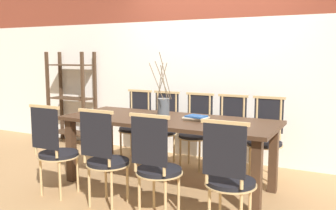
{
  "coord_description": "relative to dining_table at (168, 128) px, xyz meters",
  "views": [
    {
      "loc": [
        1.87,
        -3.61,
        1.48
      ],
      "look_at": [
        0.0,
        0.0,
        0.92
      ],
      "focal_mm": 40.0,
      "sensor_mm": 36.0,
      "label": 1
    }
  ],
  "objects": [
    {
      "name": "chair_near_left",
      "position": [
        -0.27,
        -0.8,
        -0.16
      ],
      "size": [
        0.43,
        0.43,
        0.97
      ],
      "color": "black",
      "rests_on": "ground_plane"
    },
    {
      "name": "ground_plane",
      "position": [
        0.0,
        0.0,
        -0.67
      ],
      "size": [
        16.0,
        16.0,
        0.0
      ],
      "primitive_type": "plane",
      "color": "#A87F51"
    },
    {
      "name": "chair_far_center",
      "position": [
        -0.0,
        0.8,
        -0.16
      ],
      "size": [
        0.43,
        0.43,
        0.97
      ],
      "rotation": [
        0.0,
        0.0,
        3.14
      ],
      "color": "black",
      "rests_on": "ground_plane"
    },
    {
      "name": "chair_far_left",
      "position": [
        -0.49,
        0.8,
        -0.16
      ],
      "size": [
        0.43,
        0.43,
        0.97
      ],
      "rotation": [
        0.0,
        0.0,
        3.14
      ],
      "color": "black",
      "rests_on": "ground_plane"
    },
    {
      "name": "shelving_rack",
      "position": [
        -2.35,
        1.08,
        0.08
      ],
      "size": [
        0.78,
        0.35,
        1.51
      ],
      "color": "#422D1E",
      "rests_on": "ground_plane"
    },
    {
      "name": "chair_far_leftend",
      "position": [
        -0.93,
        0.8,
        -0.16
      ],
      "size": [
        0.43,
        0.43,
        0.97
      ],
      "rotation": [
        0.0,
        0.0,
        3.14
      ],
      "color": "black",
      "rests_on": "ground_plane"
    },
    {
      "name": "chair_far_right",
      "position": [
        0.45,
        0.8,
        -0.16
      ],
      "size": [
        0.43,
        0.43,
        0.97
      ],
      "rotation": [
        0.0,
        0.0,
        3.14
      ],
      "color": "black",
      "rests_on": "ground_plane"
    },
    {
      "name": "chair_near_center",
      "position": [
        0.3,
        -0.8,
        -0.16
      ],
      "size": [
        0.43,
        0.43,
        0.97
      ],
      "color": "black",
      "rests_on": "ground_plane"
    },
    {
      "name": "dining_table",
      "position": [
        0.0,
        0.0,
        0.0
      ],
      "size": [
        2.38,
        0.93,
        0.77
      ],
      "color": "#422B1C",
      "rests_on": "ground_plane"
    },
    {
      "name": "chair_far_rightend",
      "position": [
        0.9,
        0.8,
        -0.16
      ],
      "size": [
        0.43,
        0.43,
        0.97
      ],
      "rotation": [
        0.0,
        0.0,
        3.14
      ],
      "color": "black",
      "rests_on": "ground_plane"
    },
    {
      "name": "chair_near_leftend",
      "position": [
        -0.91,
        -0.8,
        -0.16
      ],
      "size": [
        0.43,
        0.43,
        0.97
      ],
      "color": "black",
      "rests_on": "ground_plane"
    },
    {
      "name": "wall_rear",
      "position": [
        0.0,
        1.33,
        0.93
      ],
      "size": [
        12.0,
        0.06,
        3.2
      ],
      "color": "white",
      "rests_on": "ground_plane"
    },
    {
      "name": "book_stack",
      "position": [
        0.32,
        0.05,
        0.13
      ],
      "size": [
        0.26,
        0.19,
        0.05
      ],
      "color": "beige",
      "rests_on": "dining_table"
    },
    {
      "name": "chair_near_right",
      "position": [
        0.97,
        -0.8,
        -0.16
      ],
      "size": [
        0.43,
        0.43,
        0.97
      ],
      "color": "black",
      "rests_on": "ground_plane"
    },
    {
      "name": "vase_centerpiece",
      "position": [
        -0.1,
        0.08,
        0.22
      ],
      "size": [
        0.25,
        0.23,
        0.73
      ],
      "color": "#4C5156",
      "rests_on": "dining_table"
    }
  ]
}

